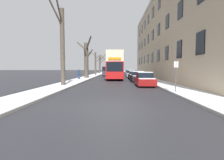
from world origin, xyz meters
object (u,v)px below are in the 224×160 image
Objects in this scene: parked_car_0 at (144,80)px; parked_car_1 at (138,77)px; parked_car_3 at (131,74)px; parked_car_4 at (129,73)px; street_sign_post at (176,75)px; double_decker_bus at (115,64)px; bare_tree_left_0 at (62,44)px; bare_tree_left_1 at (86,59)px; bare_tree_left_2 at (96,63)px; bare_tree_left_3 at (100,64)px; oncoming_van at (107,71)px; pedestrian_left_sidewalk at (79,74)px; parked_car_2 at (134,75)px.

parked_car_0 is 1.00× the size of parked_car_1.
parked_car_3 is at bearing 90.00° from parked_car_0.
street_sign_post is at bearing -87.32° from parked_car_4.
parked_car_3 is (3.21, 6.38, -1.87)m from double_decker_bus.
bare_tree_left_0 is 13.37m from bare_tree_left_1.
bare_tree_left_2 is 8.79m from parked_car_4.
bare_tree_left_2 is at bearing 89.60° from bare_tree_left_1.
bare_tree_left_3 is at bearing 102.34° from street_sign_post.
parked_car_3 is at bearing -68.37° from bare_tree_left_3.
bare_tree_left_1 reaches higher than parked_car_4.
oncoming_van reaches higher than parked_car_4.
bare_tree_left_0 is at bearing 153.97° from street_sign_post.
bare_tree_left_1 is 1.76× the size of parked_car_3.
parked_car_4 is at bearing 53.55° from bare_tree_left_1.
bare_tree_left_2 is at bearing -106.83° from pedestrian_left_sidewalk.
bare_tree_left_2 is 1.39× the size of parked_car_4.
oncoming_van is (3.02, 10.99, -2.35)m from bare_tree_left_1.
bare_tree_left_0 is 10.63m from pedestrian_left_sidewalk.
street_sign_post is (1.38, -23.35, 0.71)m from parked_car_3.
street_sign_post is at bearing -74.87° from double_decker_bus.
double_decker_bus is at bearing -13.04° from bare_tree_left_1.
parked_car_2 is at bearing -7.03° from bare_tree_left_1.
bare_tree_left_3 is at bearing 100.58° from double_decker_bus.
parked_car_2 is (8.23, -14.19, -2.51)m from bare_tree_left_2.
parked_car_4 is (0.00, 17.87, 0.03)m from parked_car_1.
double_decker_bus is at bearing -79.42° from bare_tree_left_3.
bare_tree_left_0 is 11.35m from street_sign_post.
double_decker_bus is at bearing 66.62° from bare_tree_left_0.
parked_car_1 is 9.56m from pedestrian_left_sidewalk.
street_sign_post is at bearing 110.52° from pedestrian_left_sidewalk.
parked_car_0 is at bearing -56.52° from bare_tree_left_1.
parked_car_2 is (-0.00, 5.58, -0.03)m from parked_car_1.
pedestrian_left_sidewalk is at bearing 159.60° from parked_car_1.
bare_tree_left_1 reaches higher than street_sign_post.
parked_car_0 is (8.47, 0.76, -3.67)m from bare_tree_left_0.
double_decker_bus is 2.55× the size of parked_car_3.
oncoming_van is at bearing 82.58° from bare_tree_left_0.
bare_tree_left_2 is 27.14m from parked_car_0.
oncoming_van is 2.04× the size of street_sign_post.
pedestrian_left_sidewalk is (-0.49, 10.07, -3.37)m from bare_tree_left_0.
oncoming_van is (-5.30, 5.79, 0.55)m from parked_car_3.
bare_tree_left_0 reaches higher than street_sign_post.
parked_car_4 is 17.08m from pedestrian_left_sidewalk.
double_decker_bus is 2.38× the size of parked_car_2.
double_decker_bus reaches higher than parked_car_1.
oncoming_van is (2.93, -2.17, -1.93)m from bare_tree_left_2.
bare_tree_left_2 reaches higher than pedestrian_left_sidewalk.
parked_car_3 is 23.40m from street_sign_post.
double_decker_bus is at bearing -80.27° from oncoming_van.
double_decker_bus is 4.33× the size of street_sign_post.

